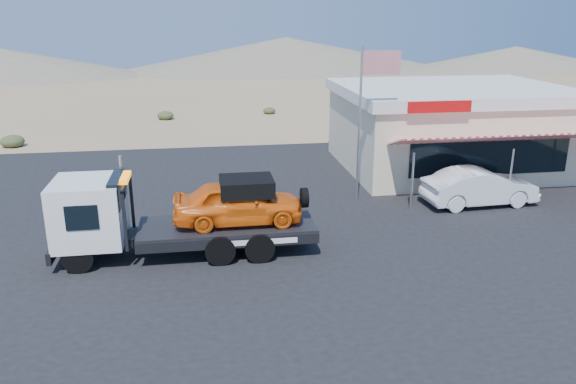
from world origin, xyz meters
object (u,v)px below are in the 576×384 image
(tow_truck, at_px, (179,211))
(white_sedan, at_px, (480,187))
(jerky_store, at_px, (450,127))
(flagpole, at_px, (366,107))

(tow_truck, distance_m, white_sedan, 11.76)
(white_sedan, xyz_separation_m, jerky_store, (1.21, 5.63, 1.25))
(flagpole, bearing_deg, tow_truck, -149.71)
(jerky_store, relative_size, flagpole, 1.73)
(tow_truck, height_order, white_sedan, tow_truck)
(white_sedan, bearing_deg, flagpole, 71.86)
(tow_truck, relative_size, jerky_store, 0.75)
(white_sedan, distance_m, jerky_store, 5.90)
(tow_truck, bearing_deg, white_sedan, 14.47)
(jerky_store, height_order, flagpole, flagpole)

